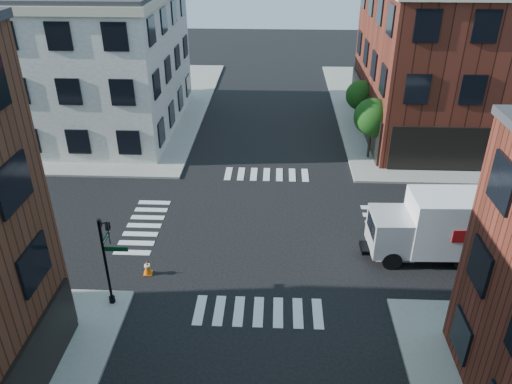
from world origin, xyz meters
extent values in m
plane|color=black|center=(0.00, 0.00, 0.00)|extent=(120.00, 120.00, 0.00)
cube|color=gray|center=(21.00, 21.00, 0.07)|extent=(30.00, 30.00, 0.15)
cube|color=gray|center=(-21.00, 21.00, 0.07)|extent=(30.00, 30.00, 0.15)
cube|color=#B9B4A9|center=(-19.00, 16.00, 5.50)|extent=(22.00, 16.00, 11.00)
cylinder|color=black|center=(7.50, 10.00, 0.89)|extent=(0.18, 0.18, 1.47)
cylinder|color=black|center=(7.50, 10.00, 1.62)|extent=(0.12, 0.12, 1.47)
sphere|color=black|center=(7.50, 10.00, 3.30)|extent=(2.69, 2.69, 2.69)
sphere|color=black|center=(7.75, 9.90, 2.75)|extent=(1.85, 1.85, 1.85)
cylinder|color=black|center=(7.50, 16.00, 0.81)|extent=(0.18, 0.18, 1.33)
cylinder|color=black|center=(7.50, 16.00, 1.48)|extent=(0.12, 0.12, 1.33)
sphere|color=black|center=(7.50, 16.00, 3.00)|extent=(2.43, 2.43, 2.43)
sphere|color=black|center=(7.75, 15.90, 2.51)|extent=(1.67, 1.67, 1.67)
cylinder|color=black|center=(-6.80, -6.80, 2.30)|extent=(0.12, 0.12, 4.60)
cylinder|color=black|center=(-6.80, -6.80, 0.30)|extent=(0.28, 0.28, 0.30)
cube|color=#053819|center=(-6.25, -6.80, 3.15)|extent=(1.10, 0.03, 0.22)
cube|color=#053819|center=(-6.80, -6.25, 3.40)|extent=(0.03, 1.10, 0.22)
imported|color=black|center=(-6.45, -6.70, 3.90)|extent=(0.22, 0.18, 1.10)
imported|color=black|center=(-6.90, -6.45, 3.90)|extent=(0.18, 0.22, 1.10)
cube|color=silver|center=(10.44, -2.25, 2.11)|extent=(5.90, 2.69, 3.11)
cube|color=maroon|center=(10.48, -3.53, 2.11)|extent=(2.21, 0.11, 0.70)
cube|color=maroon|center=(10.40, -0.98, 2.11)|extent=(2.21, 0.11, 0.70)
cube|color=#BABABD|center=(6.63, -2.37, 1.56)|extent=(2.08, 2.47, 2.01)
cube|color=black|center=(5.67, -2.40, 1.91)|extent=(0.16, 1.91, 0.90)
cube|color=black|center=(9.24, -2.29, 0.50)|extent=(8.07, 1.25, 0.25)
cylinder|color=black|center=(6.66, -3.43, 0.50)|extent=(1.02, 0.38, 1.00)
cylinder|color=black|center=(6.59, -1.32, 0.50)|extent=(1.02, 0.38, 1.00)
cylinder|color=black|center=(10.28, -3.32, 0.50)|extent=(1.02, 0.38, 1.00)
cylinder|color=black|center=(10.21, -1.21, 0.50)|extent=(1.02, 0.38, 1.00)
cylinder|color=black|center=(12.69, -3.24, 0.50)|extent=(1.02, 0.38, 1.00)
cylinder|color=black|center=(12.62, -1.13, 0.50)|extent=(1.02, 0.38, 1.00)
cube|color=#E45E0A|center=(-5.70, -4.46, 0.02)|extent=(0.47, 0.47, 0.04)
cone|color=#E45E0A|center=(-5.70, -4.46, 0.39)|extent=(0.45, 0.45, 0.78)
cylinder|color=white|center=(-5.70, -4.46, 0.50)|extent=(0.30, 0.30, 0.09)
camera|label=1|loc=(0.68, -24.34, 15.76)|focal=35.00mm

